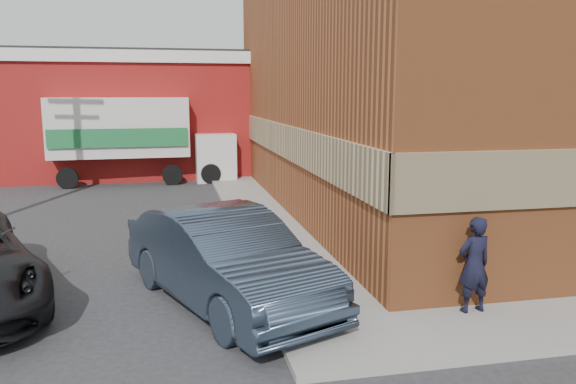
{
  "coord_description": "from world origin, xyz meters",
  "views": [
    {
      "loc": [
        -2.0,
        -8.37,
        3.73
      ],
      "look_at": [
        0.48,
        3.34,
        1.63
      ],
      "focal_mm": 35.0,
      "sensor_mm": 36.0,
      "label": 1
    }
  ],
  "objects": [
    {
      "name": "ground",
      "position": [
        0.0,
        0.0,
        0.0
      ],
      "size": [
        90.0,
        90.0,
        0.0
      ],
      "primitive_type": "plane",
      "color": "#28282B",
      "rests_on": "ground"
    },
    {
      "name": "brick_building",
      "position": [
        8.5,
        9.0,
        4.68
      ],
      "size": [
        14.25,
        18.25,
        9.36
      ],
      "color": "#9D5128",
      "rests_on": "ground"
    },
    {
      "name": "sidewalk_west",
      "position": [
        0.6,
        9.0,
        0.06
      ],
      "size": [
        1.8,
        18.0,
        0.12
      ],
      "primitive_type": "cube",
      "color": "gray",
      "rests_on": "ground"
    },
    {
      "name": "warehouse",
      "position": [
        -6.0,
        20.0,
        2.81
      ],
      "size": [
        16.3,
        8.3,
        5.6
      ],
      "color": "maroon",
      "rests_on": "ground"
    },
    {
      "name": "man",
      "position": [
        2.88,
        -0.25,
        0.93
      ],
      "size": [
        0.63,
        0.45,
        1.63
      ],
      "primitive_type": "imported",
      "rotation": [
        0.0,
        0.0,
        3.25
      ],
      "color": "black",
      "rests_on": "sidewalk_south"
    },
    {
      "name": "sedan",
      "position": [
        -1.1,
        1.24,
        0.85
      ],
      "size": [
        3.64,
        5.45,
        1.7
      ],
      "primitive_type": "imported",
      "rotation": [
        0.0,
        0.0,
        0.39
      ],
      "color": "#2D3B4C",
      "rests_on": "ground"
    },
    {
      "name": "box_truck",
      "position": [
        -3.3,
        16.02,
        2.06
      ],
      "size": [
        7.32,
        2.43,
        3.58
      ],
      "rotation": [
        0.0,
        0.0,
        0.03
      ],
      "color": "silver",
      "rests_on": "ground"
    }
  ]
}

